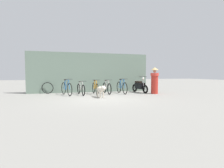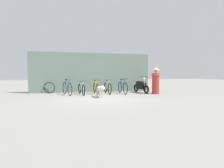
{
  "view_description": "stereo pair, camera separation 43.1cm",
  "coord_description": "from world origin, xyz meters",
  "views": [
    {
      "loc": [
        -1.84,
        -8.34,
        1.22
      ],
      "look_at": [
        0.84,
        1.14,
        0.65
      ],
      "focal_mm": 28.0,
      "sensor_mm": 36.0,
      "label": 1
    },
    {
      "loc": [
        -1.42,
        -8.45,
        1.22
      ],
      "look_at": [
        0.84,
        1.14,
        0.65
      ],
      "focal_mm": 28.0,
      "sensor_mm": 36.0,
      "label": 2
    }
  ],
  "objects": [
    {
      "name": "stray_dog",
      "position": [
        0.06,
        0.43,
        0.42
      ],
      "size": [
        0.42,
        1.16,
        0.64
      ],
      "rotation": [
        0.0,
        0.0,
        4.87
      ],
      "color": "beige",
      "rests_on": "ground"
    },
    {
      "name": "bicycle_4",
      "position": [
        1.71,
        1.97,
        0.38
      ],
      "size": [
        0.46,
        1.75,
        0.93
      ],
      "rotation": [
        0.0,
        0.0,
        -1.53
      ],
      "color": "black",
      "rests_on": "ground"
    },
    {
      "name": "person_in_robes",
      "position": [
        3.61,
        1.27,
        0.85
      ],
      "size": [
        0.65,
        0.65,
        1.63
      ],
      "rotation": [
        0.0,
        0.0,
        2.76
      ],
      "color": "#B72D23",
      "rests_on": "ground"
    },
    {
      "name": "bicycle_0",
      "position": [
        -1.64,
        2.01,
        0.39
      ],
      "size": [
        0.62,
        1.65,
        0.93
      ],
      "rotation": [
        0.0,
        0.0,
        -1.25
      ],
      "color": "black",
      "rests_on": "ground"
    },
    {
      "name": "bicycle_3",
      "position": [
        0.78,
        2.1,
        0.35
      ],
      "size": [
        0.46,
        1.63,
        0.87
      ],
      "rotation": [
        0.0,
        0.0,
        -1.5
      ],
      "color": "black",
      "rests_on": "ground"
    },
    {
      "name": "motorcycle",
      "position": [
        3.02,
        2.15,
        0.41
      ],
      "size": [
        0.58,
        1.74,
        1.05
      ],
      "rotation": [
        0.0,
        0.0,
        -1.41
      ],
      "color": "black",
      "rests_on": "ground"
    },
    {
      "name": "ground_plane",
      "position": [
        0.0,
        0.0,
        0.0
      ],
      "size": [
        60.0,
        60.0,
        0.0
      ],
      "primitive_type": "plane",
      "color": "gray"
    },
    {
      "name": "bicycle_2",
      "position": [
        0.04,
        1.99,
        0.36
      ],
      "size": [
        0.46,
        1.69,
        0.88
      ],
      "rotation": [
        0.0,
        0.0,
        -1.54
      ],
      "color": "black",
      "rests_on": "ground"
    },
    {
      "name": "shop_wall_back",
      "position": [
        0.0,
        3.34,
        1.31
      ],
      "size": [
        8.02,
        0.2,
        2.62
      ],
      "color": "slate",
      "rests_on": "ground"
    },
    {
      "name": "spare_tire_left",
      "position": [
        -2.75,
        3.09,
        0.35
      ],
      "size": [
        0.7,
        0.17,
        0.71
      ],
      "rotation": [
        0.0,
        0.0,
        -0.18
      ],
      "color": "black",
      "rests_on": "ground"
    },
    {
      "name": "bicycle_1",
      "position": [
        -0.82,
        1.99,
        0.33
      ],
      "size": [
        0.46,
        1.66,
        0.81
      ],
      "rotation": [
        0.0,
        0.0,
        -1.41
      ],
      "color": "black",
      "rests_on": "ground"
    }
  ]
}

